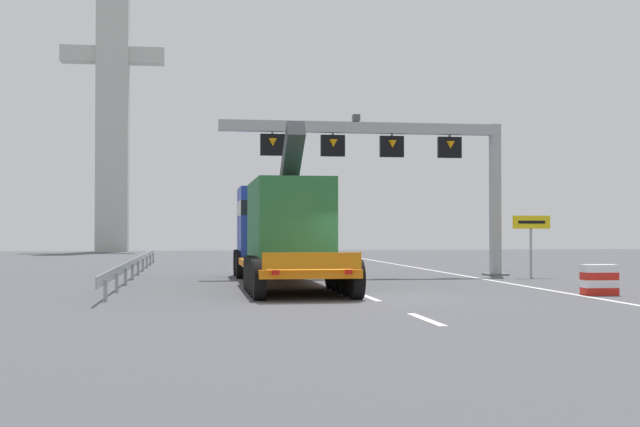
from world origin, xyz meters
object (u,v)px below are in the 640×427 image
exit_sign_yellow (531,230)px  bridge_pylon_distant (113,89)px  crash_barrier_striped (599,280)px  overhead_lane_gantry (396,151)px  heavy_haul_truck_orange (281,228)px

exit_sign_yellow → bridge_pylon_distant: (-20.64, 44.31, 12.54)m
exit_sign_yellow → crash_barrier_striped: 9.28m
overhead_lane_gantry → exit_sign_yellow: size_ratio=4.85×
heavy_haul_truck_orange → exit_sign_yellow: bearing=11.0°
overhead_lane_gantry → bridge_pylon_distant: size_ratio=0.43×
overhead_lane_gantry → bridge_pylon_distant: 46.15m
heavy_haul_truck_orange → bridge_pylon_distant: bridge_pylon_distant is taller
crash_barrier_striped → bridge_pylon_distant: size_ratio=0.04×
overhead_lane_gantry → exit_sign_yellow: bearing=-19.6°
bridge_pylon_distant → overhead_lane_gantry: bearing=-70.0°
exit_sign_yellow → crash_barrier_striped: bearing=-100.3°
heavy_haul_truck_orange → exit_sign_yellow: heavy_haul_truck_orange is taller
heavy_haul_truck_orange → bridge_pylon_distant: 49.05m
overhead_lane_gantry → exit_sign_yellow: 6.39m
exit_sign_yellow → crash_barrier_striped: exit_sign_yellow is taller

